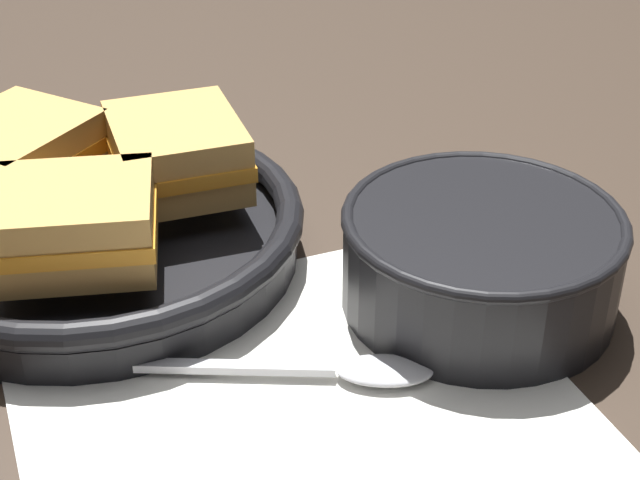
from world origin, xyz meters
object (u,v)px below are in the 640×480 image
object	(u,v)px
spoon	(342,370)
sandwich_far_left	(177,152)
sandwich_near_left	(17,155)
skillet	(94,233)
sandwich_near_right	(72,224)
soup_bowl	(481,254)

from	to	relation	value
spoon	sandwich_far_left	size ratio (longest dim) A/B	1.46
sandwich_near_left	skillet	bearing A→B (deg)	-55.38
skillet	sandwich_near_left	distance (m)	0.07
sandwich_near_left	sandwich_near_right	size ratio (longest dim) A/B	1.07
sandwich_near_left	sandwich_far_left	size ratio (longest dim) A/B	1.19
sandwich_near_right	sandwich_far_left	xyz separation A→B (m)	(0.09, 0.06, 0.00)
skillet	sandwich_near_right	world-z (taller)	sandwich_near_right
sandwich_far_left	spoon	bearing A→B (deg)	-81.96
sandwich_far_left	sandwich_near_right	bearing A→B (deg)	-144.65
sandwich_near_left	sandwich_near_right	world-z (taller)	same
sandwich_near_right	soup_bowl	bearing A→B (deg)	-23.98
spoon	sandwich_far_left	xyz separation A→B (m)	(-0.03, 0.19, 0.06)
skillet	sandwich_far_left	xyz separation A→B (m)	(0.06, 0.00, 0.04)
skillet	sandwich_near_left	world-z (taller)	sandwich_near_left
sandwich_near_left	sandwich_near_right	xyz separation A→B (m)	(0.01, -0.10, 0.00)
soup_bowl	sandwich_far_left	bearing A→B (deg)	130.43
skillet	sandwich_near_right	size ratio (longest dim) A/B	2.91
spoon	sandwich_near_right	world-z (taller)	sandwich_near_right
soup_bowl	sandwich_near_right	world-z (taller)	sandwich_near_right
sandwich_near_left	sandwich_far_left	world-z (taller)	same
sandwich_near_left	spoon	bearing A→B (deg)	-62.19
sandwich_near_left	soup_bowl	bearing A→B (deg)	-41.30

